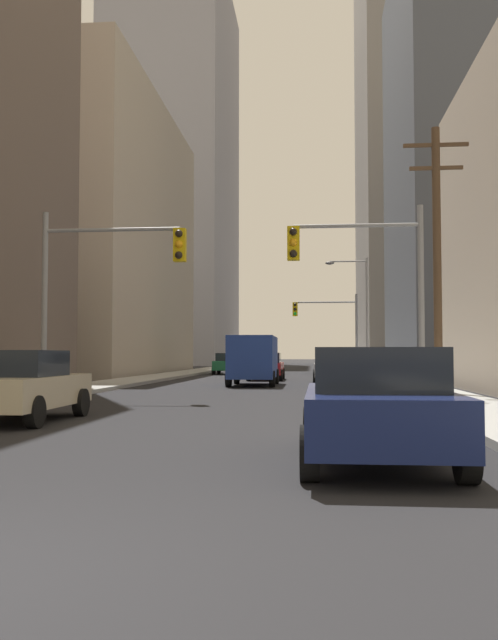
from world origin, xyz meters
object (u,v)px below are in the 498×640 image
cargo_van_blue (254,358)px  sedan_silver (332,367)px  sedan_green (228,364)px  traffic_signal_near_right (362,269)px  sedan_navy (376,405)px  sedan_beige (20,385)px  traffic_signal_far_right (328,319)px  sedan_red (266,366)px  traffic_signal_near_left (106,271)px

cargo_van_blue → sedan_silver: size_ratio=1.24×
sedan_green → traffic_signal_near_right: (7.54, -27.86, 3.29)m
sedan_navy → sedan_beige: size_ratio=1.00×
sedan_green → traffic_signal_far_right: 8.73m
sedan_beige → sedan_red: 24.50m
sedan_beige → sedan_green: same height
sedan_beige → sedan_silver: (7.20, 21.34, 0.00)m
traffic_signal_near_right → traffic_signal_far_right: 31.54m
sedan_navy → sedan_beige: same height
sedan_navy → sedan_beige: 8.72m
traffic_signal_near_left → sedan_silver: bearing=62.3°
sedan_silver → cargo_van_blue: bearing=-134.8°
sedan_red → traffic_signal_near_left: (-3.93, -17.17, 3.31)m
sedan_red → traffic_signal_far_right: 15.21m
cargo_van_blue → traffic_signal_near_left: size_ratio=0.87×
cargo_van_blue → sedan_red: 6.64m
sedan_navy → sedan_green: bearing=99.7°
sedan_navy → traffic_signal_near_right: traffic_signal_near_right is taller
traffic_signal_near_right → traffic_signal_near_left: bearing=180.0°
cargo_van_blue → sedan_silver: cargo_van_blue is taller
sedan_red → traffic_signal_near_right: size_ratio=0.70×
sedan_navy → sedan_beige: (-7.05, 5.13, 0.00)m
sedan_green → traffic_signal_far_right: traffic_signal_far_right is taller
traffic_signal_near_right → sedan_navy: bearing=-93.2°
sedan_green → sedan_red: bearing=-72.2°
sedan_silver → sedan_green: same height
cargo_van_blue → sedan_green: cargo_van_blue is taller
sedan_red → traffic_signal_far_right: (3.76, 14.36, 3.32)m
sedan_beige → sedan_red: (3.63, 24.23, 0.00)m
sedan_navy → sedan_red: 29.56m
sedan_silver → sedan_red: (-3.56, 2.89, 0.00)m
sedan_red → traffic_signal_far_right: traffic_signal_far_right is taller
sedan_navy → traffic_signal_near_right: bearing=86.8°
cargo_van_blue → sedan_navy: bearing=-81.1°
sedan_green → traffic_signal_far_right: (7.19, 3.68, 3.32)m
sedan_beige → sedan_silver: bearing=71.4°
sedan_silver → sedan_beige: bearing=-108.6°
sedan_beige → sedan_silver: size_ratio=1.00×
sedan_beige → sedan_red: size_ratio=1.01×
cargo_van_blue → traffic_signal_near_right: traffic_signal_near_right is taller
sedan_silver → traffic_signal_near_left: traffic_signal_near_left is taller
sedan_red → cargo_van_blue: bearing=-91.2°
sedan_silver → sedan_red: same height
sedan_navy → sedan_red: (-3.42, 29.36, 0.00)m
sedan_red → traffic_signal_near_right: bearing=-76.5°
sedan_silver → traffic_signal_near_right: size_ratio=0.70×
sedan_beige → traffic_signal_far_right: (7.39, 38.59, 3.32)m
traffic_signal_near_left → sedan_beige: bearing=-87.5°
sedan_red → sedan_beige: bearing=-98.5°
cargo_van_blue → sedan_green: (-3.30, 17.30, -0.52)m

